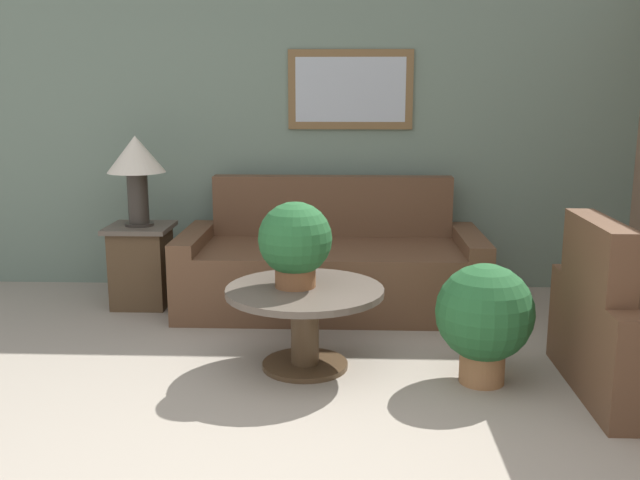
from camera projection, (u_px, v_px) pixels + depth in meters
The scene contains 7 objects.
wall_back at pixel (305, 131), 5.85m from camera, with size 7.38×0.09×2.60m.
couch_main at pixel (331, 268), 5.42m from camera, with size 2.26×0.99×0.97m.
coffee_table at pixel (305, 310), 4.22m from camera, with size 0.94×0.94×0.50m.
side_table at pixel (142, 265), 5.47m from camera, with size 0.48×0.48×0.63m.
table_lamp at pixel (136, 162), 5.31m from camera, with size 0.43×0.43×0.68m.
potted_plant_on_table at pixel (295, 242), 4.16m from camera, with size 0.44×0.44×0.51m.
potted_plant_floor at pixel (484, 316), 4.00m from camera, with size 0.55×0.55×0.69m.
Camera 1 is at (0.36, -2.58, 1.65)m, focal length 40.00 mm.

